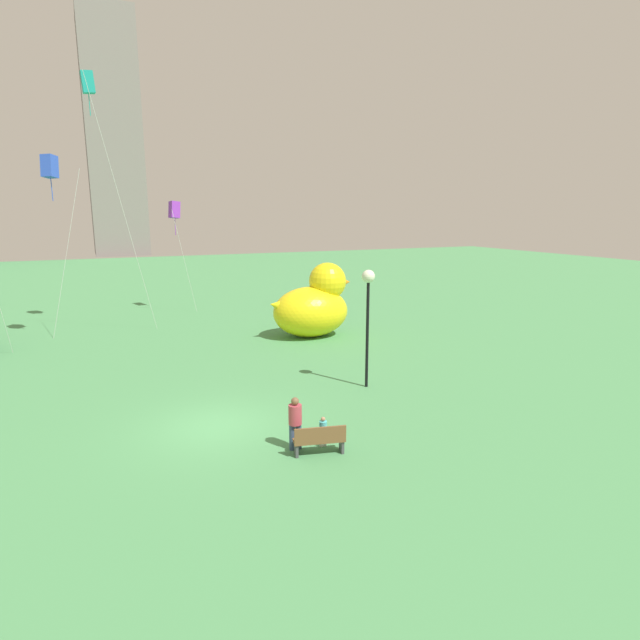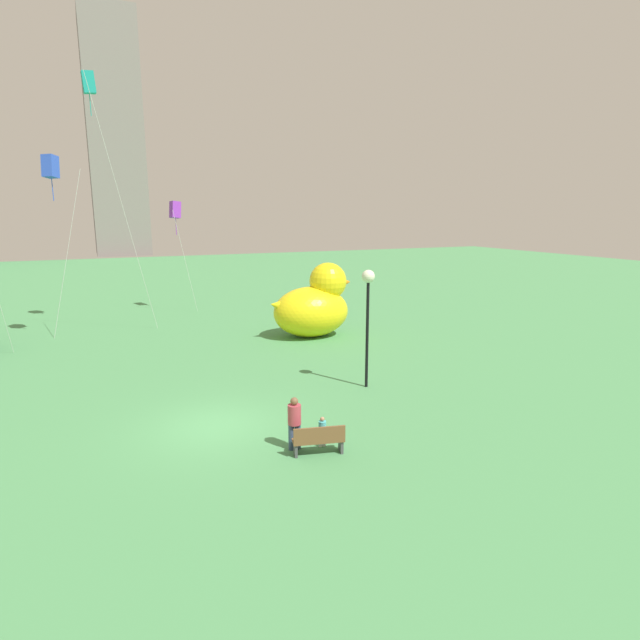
{
  "view_description": "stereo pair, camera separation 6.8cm",
  "coord_description": "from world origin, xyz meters",
  "px_view_note": "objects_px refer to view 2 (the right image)",
  "views": [
    {
      "loc": [
        -3.4,
        -15.88,
        6.89
      ],
      "look_at": [
        5.35,
        3.6,
        2.43
      ],
      "focal_mm": 28.97,
      "sensor_mm": 36.0,
      "label": 1
    },
    {
      "loc": [
        -3.34,
        -15.9,
        6.89
      ],
      "look_at": [
        5.35,
        3.6,
        2.43
      ],
      "focal_mm": 28.97,
      "sensor_mm": 36.0,
      "label": 2
    }
  ],
  "objects_px": {
    "park_bench": "(319,440)",
    "kite_purple": "(175,210)",
    "person_adult": "(294,421)",
    "kite_blue": "(50,167)",
    "person_child": "(322,430)",
    "giant_inflatable_duck": "(314,305)",
    "lamppost": "(368,295)",
    "kite_teal": "(89,84)"
  },
  "relations": [
    {
      "from": "park_bench",
      "to": "lamppost",
      "type": "bearing_deg",
      "value": 48.34
    },
    {
      "from": "park_bench",
      "to": "person_adult",
      "type": "distance_m",
      "value": 0.91
    },
    {
      "from": "lamppost",
      "to": "kite_blue",
      "type": "height_order",
      "value": "kite_blue"
    },
    {
      "from": "person_child",
      "to": "kite_purple",
      "type": "relative_size",
      "value": 0.12
    },
    {
      "from": "park_bench",
      "to": "kite_purple",
      "type": "distance_m",
      "value": 25.04
    },
    {
      "from": "giant_inflatable_duck",
      "to": "person_child",
      "type": "bearing_deg",
      "value": -112.35
    },
    {
      "from": "person_adult",
      "to": "giant_inflatable_duck",
      "type": "distance_m",
      "value": 14.39
    },
    {
      "from": "person_adult",
      "to": "kite_purple",
      "type": "xyz_separation_m",
      "value": [
        0.49,
        23.53,
        6.15
      ]
    },
    {
      "from": "kite_purple",
      "to": "kite_teal",
      "type": "xyz_separation_m",
      "value": [
        -4.86,
        -4.68,
        6.59
      ]
    },
    {
      "from": "person_child",
      "to": "giant_inflatable_duck",
      "type": "bearing_deg",
      "value": 67.65
    },
    {
      "from": "park_bench",
      "to": "kite_teal",
      "type": "xyz_separation_m",
      "value": [
        -4.87,
        19.49,
        13.16
      ]
    },
    {
      "from": "person_child",
      "to": "kite_purple",
      "type": "distance_m",
      "value": 24.58
    },
    {
      "from": "park_bench",
      "to": "kite_purple",
      "type": "bearing_deg",
      "value": 90.03
    },
    {
      "from": "park_bench",
      "to": "lamppost",
      "type": "xyz_separation_m",
      "value": [
        4.17,
        4.69,
        3.26
      ]
    },
    {
      "from": "giant_inflatable_duck",
      "to": "kite_blue",
      "type": "height_order",
      "value": "kite_blue"
    },
    {
      "from": "person_child",
      "to": "lamppost",
      "type": "distance_m",
      "value": 6.55
    },
    {
      "from": "person_child",
      "to": "giant_inflatable_duck",
      "type": "distance_m",
      "value": 14.23
    },
    {
      "from": "person_adult",
      "to": "giant_inflatable_duck",
      "type": "bearing_deg",
      "value": 64.35
    },
    {
      "from": "kite_purple",
      "to": "kite_teal",
      "type": "height_order",
      "value": "kite_teal"
    },
    {
      "from": "person_adult",
      "to": "kite_teal",
      "type": "height_order",
      "value": "kite_teal"
    },
    {
      "from": "person_adult",
      "to": "kite_blue",
      "type": "height_order",
      "value": "kite_blue"
    },
    {
      "from": "park_bench",
      "to": "person_child",
      "type": "distance_m",
      "value": 0.57
    },
    {
      "from": "park_bench",
      "to": "person_child",
      "type": "bearing_deg",
      "value": 55.28
    },
    {
      "from": "person_child",
      "to": "kite_purple",
      "type": "height_order",
      "value": "kite_purple"
    },
    {
      "from": "person_adult",
      "to": "lamppost",
      "type": "bearing_deg",
      "value": 40.94
    },
    {
      "from": "person_child",
      "to": "kite_teal",
      "type": "relative_size",
      "value": 0.07
    },
    {
      "from": "kite_blue",
      "to": "kite_teal",
      "type": "bearing_deg",
      "value": 41.3
    },
    {
      "from": "giant_inflatable_duck",
      "to": "kite_purple",
      "type": "xyz_separation_m",
      "value": [
        -5.73,
        10.58,
        5.28
      ]
    },
    {
      "from": "kite_blue",
      "to": "kite_teal",
      "type": "relative_size",
      "value": 0.68
    },
    {
      "from": "giant_inflatable_duck",
      "to": "lamppost",
      "type": "distance_m",
      "value": 9.24
    },
    {
      "from": "park_bench",
      "to": "giant_inflatable_duck",
      "type": "xyz_separation_m",
      "value": [
        5.72,
        13.58,
        1.29
      ]
    },
    {
      "from": "person_child",
      "to": "giant_inflatable_duck",
      "type": "relative_size",
      "value": 0.19
    },
    {
      "from": "park_bench",
      "to": "kite_purple",
      "type": "xyz_separation_m",
      "value": [
        -0.01,
        24.17,
        6.57
      ]
    },
    {
      "from": "kite_purple",
      "to": "kite_teal",
      "type": "bearing_deg",
      "value": -136.08
    },
    {
      "from": "giant_inflatable_duck",
      "to": "lamppost",
      "type": "bearing_deg",
      "value": -99.86
    },
    {
      "from": "park_bench",
      "to": "person_child",
      "type": "relative_size",
      "value": 1.68
    },
    {
      "from": "kite_purple",
      "to": "park_bench",
      "type": "bearing_deg",
      "value": -89.97
    },
    {
      "from": "lamppost",
      "to": "kite_blue",
      "type": "relative_size",
      "value": 0.48
    },
    {
      "from": "park_bench",
      "to": "person_adult",
      "type": "bearing_deg",
      "value": 128.34
    },
    {
      "from": "lamppost",
      "to": "kite_blue",
      "type": "distance_m",
      "value": 17.92
    },
    {
      "from": "lamppost",
      "to": "kite_teal",
      "type": "bearing_deg",
      "value": 121.42
    },
    {
      "from": "person_child",
      "to": "kite_teal",
      "type": "xyz_separation_m",
      "value": [
        -5.2,
        19.02,
        13.12
      ]
    }
  ]
}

